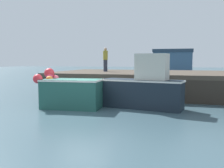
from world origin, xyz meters
TOP-DOWN VIEW (x-y plane):
  - ground at (0.00, 0.00)m, footprint 120.00×160.00m
  - pier at (2.36, 6.51)m, footprint 13.60×7.68m
  - fishing_boat_near_left at (-0.79, 0.32)m, footprint 3.20×1.75m
  - fishing_boat_near_right at (2.69, 1.23)m, footprint 4.12×1.80m
  - dockworker at (-1.05, 6.75)m, footprint 0.34×0.34m
  - warehouse at (2.23, 34.96)m, footprint 6.44×6.91m

SIDE VIEW (x-z plane):
  - ground at x=0.00m, z-range -0.10..0.00m
  - fishing_boat_near_left at x=-0.79m, z-range -0.18..1.77m
  - fishing_boat_near_right at x=2.69m, z-range -0.34..2.33m
  - pier at x=2.36m, z-range 0.51..2.05m
  - warehouse at x=2.23m, z-range 0.02..4.21m
  - dockworker at x=-1.05m, z-range 1.54..3.27m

